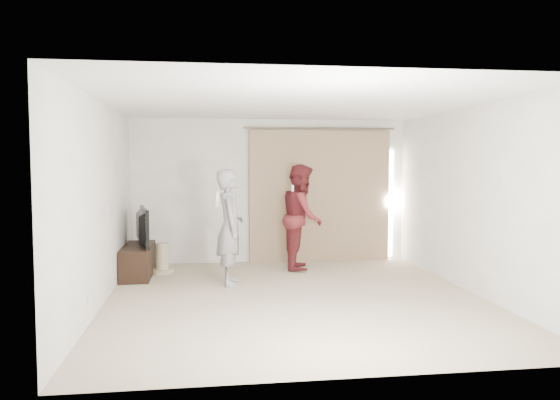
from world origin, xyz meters
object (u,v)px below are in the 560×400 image
(tv, at_px, (137,227))
(person_woman, at_px, (302,217))
(person_man, at_px, (230,227))
(tv_console, at_px, (138,261))

(tv, distance_m, person_woman, 2.72)
(person_man, xyz_separation_m, person_woman, (1.28, 1.04, 0.03))
(person_man, height_order, person_woman, person_woman)
(tv, bearing_deg, person_man, -130.03)
(tv_console, distance_m, person_woman, 2.80)
(tv_console, relative_size, person_woman, 0.71)
(tv_console, height_order, tv, tv)
(person_woman, bearing_deg, person_man, -140.70)
(tv, height_order, person_woman, person_woman)
(tv_console, bearing_deg, person_man, -29.14)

